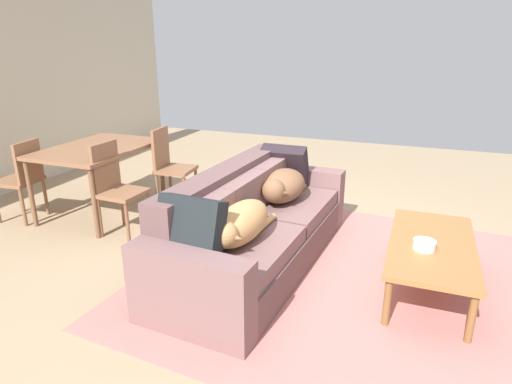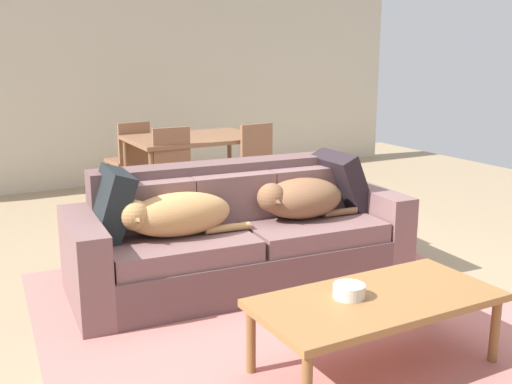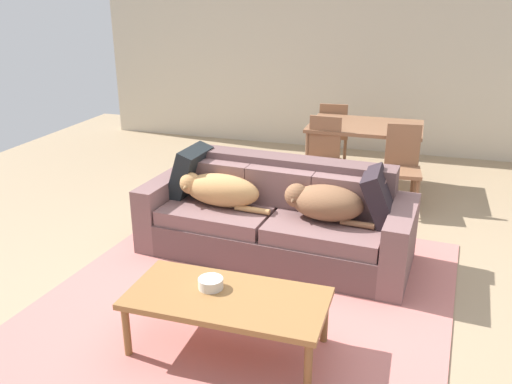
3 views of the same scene
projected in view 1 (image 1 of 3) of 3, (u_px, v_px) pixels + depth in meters
The scene contains 13 objects.
ground_plane at pixel (293, 256), 4.01m from camera, with size 10.00×10.00×0.00m, color #9F8666.
area_rug at pixel (349, 279), 3.61m from camera, with size 3.00×3.20×0.01m, color #BF7069.
couch at pixel (253, 229), 3.79m from camera, with size 2.43×1.06×0.84m.
dog_on_left_cushion at pixel (240, 224), 3.22m from camera, with size 0.87×0.36×0.29m.
dog_on_right_cushion at pixel (282, 186), 4.05m from camera, with size 0.77×0.43×0.29m.
throw_pillow_by_left_arm at pixel (189, 231), 2.95m from camera, with size 0.15×0.47×0.47m, color black.
throw_pillow_by_right_arm at pixel (285, 167), 4.47m from camera, with size 0.15×0.45×0.45m, color black.
coffee_table at pixel (432, 248), 3.35m from camera, with size 1.29×0.62×0.41m.
bowl_on_coffee_table at pixel (424, 245), 3.23m from camera, with size 0.17×0.17×0.07m, color silver.
dining_table at pixel (98, 153), 4.82m from camera, with size 1.31×0.92×0.77m.
dining_chair_near_left at pixel (116, 185), 4.34m from camera, with size 0.42×0.42×0.93m.
dining_chair_near_right at pixel (170, 164), 5.09m from camera, with size 0.43×0.43×0.92m.
dining_chair_far_left at pixel (22, 176), 4.67m from camera, with size 0.44×0.44×0.88m.
Camera 1 is at (-3.48, -0.96, 1.87)m, focal length 30.63 mm.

